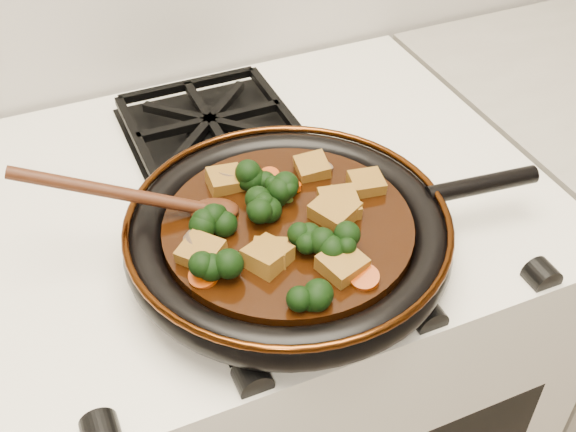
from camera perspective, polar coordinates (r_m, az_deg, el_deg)
name	(u,v)px	position (r m, az deg, el deg)	size (l,w,h in m)	color
stove	(256,394)	(1.27, -2.53, -13.87)	(0.76, 0.60, 0.90)	white
burner_grate_front	(289,253)	(0.83, 0.08, -2.93)	(0.23, 0.23, 0.03)	black
burner_grate_back	(210,126)	(1.04, -6.16, 7.09)	(0.23, 0.23, 0.03)	black
skillet	(290,233)	(0.81, 0.13, -1.36)	(0.49, 0.37, 0.05)	black
braising_sauce	(288,230)	(0.81, 0.00, -1.12)	(0.28, 0.28, 0.02)	black
tofu_cube_0	(366,184)	(0.85, 6.19, 2.53)	(0.04, 0.04, 0.02)	brown
tofu_cube_1	(201,253)	(0.76, -6.86, -2.95)	(0.04, 0.04, 0.02)	brown
tofu_cube_2	(335,212)	(0.80, 3.72, 0.34)	(0.04, 0.04, 0.02)	brown
tofu_cube_3	(268,257)	(0.75, -1.63, -3.23)	(0.04, 0.04, 0.02)	brown
tofu_cube_4	(342,265)	(0.74, 4.29, -3.91)	(0.04, 0.04, 0.02)	brown
tofu_cube_5	(339,205)	(0.81, 4.05, 0.86)	(0.04, 0.04, 0.02)	brown
tofu_cube_6	(270,253)	(0.76, -1.44, -2.95)	(0.04, 0.03, 0.02)	brown
tofu_cube_7	(312,168)	(0.87, 1.92, 3.80)	(0.04, 0.04, 0.02)	brown
tofu_cube_8	(225,181)	(0.85, -4.97, 2.76)	(0.04, 0.04, 0.02)	brown
broccoli_floret_0	(266,208)	(0.80, -1.73, 0.63)	(0.06, 0.06, 0.05)	black
broccoli_floret_1	(214,269)	(0.74, -5.85, -4.20)	(0.06, 0.06, 0.05)	black
broccoli_floret_2	(287,194)	(0.82, -0.05, 1.75)	(0.06, 0.06, 0.05)	black
broccoli_floret_3	(338,247)	(0.76, 3.98, -2.46)	(0.06, 0.06, 0.06)	black
broccoli_floret_4	(259,179)	(0.84, -2.32, 2.91)	(0.06, 0.06, 0.05)	black
broccoli_floret_5	(212,223)	(0.79, -6.03, -0.59)	(0.06, 0.06, 0.05)	black
broccoli_floret_6	(306,292)	(0.72, 1.45, -6.06)	(0.06, 0.06, 0.05)	black
broccoli_floret_7	(308,243)	(0.76, 1.56, -2.12)	(0.06, 0.06, 0.05)	black
carrot_coin_0	(269,177)	(0.86, -1.49, 3.08)	(0.03, 0.03, 0.01)	#A63404
carrot_coin_1	(290,186)	(0.84, 0.13, 2.36)	(0.03, 0.03, 0.01)	#A63404
carrot_coin_2	(203,276)	(0.74, -6.71, -4.73)	(0.03, 0.03, 0.01)	#A63404
carrot_coin_3	(365,278)	(0.74, 6.07, -4.88)	(0.03, 0.03, 0.01)	#A63404
mushroom_slice_0	(198,244)	(0.77, -7.12, -2.20)	(0.03, 0.03, 0.01)	brown
mushroom_slice_1	(320,166)	(0.87, 2.57, 4.00)	(0.03, 0.03, 0.01)	brown
mushroom_slice_2	(203,253)	(0.76, -6.71, -2.89)	(0.03, 0.03, 0.01)	brown
mushroom_slice_3	(228,176)	(0.86, -4.78, 3.14)	(0.04, 0.04, 0.01)	brown
mushroom_slice_4	(222,270)	(0.74, -5.22, -4.28)	(0.04, 0.04, 0.01)	brown
wooden_spoon	(159,201)	(0.81, -10.12, 1.21)	(0.14, 0.07, 0.22)	#401D0D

